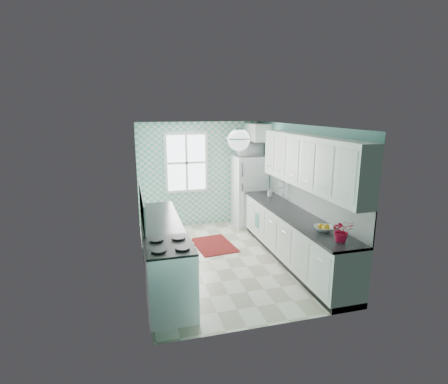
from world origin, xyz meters
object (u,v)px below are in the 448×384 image
object	(u,v)px
fridge	(249,191)
stove	(171,278)
ceiling_light	(239,140)
sink	(275,201)
fruit_bowl	(324,228)
potted_plant	(342,231)
microwave	(250,149)

from	to	relation	value
fridge	stove	size ratio (longest dim) A/B	1.72
ceiling_light	sink	bearing A→B (deg)	46.96
ceiling_light	fruit_bowl	xyz separation A→B (m)	(1.20, -0.61, -1.35)
potted_plant	microwave	world-z (taller)	microwave
ceiling_light	stove	size ratio (longest dim) A/B	0.35
stove	microwave	bearing A→B (deg)	55.82
microwave	fruit_bowl	bearing A→B (deg)	89.82
stove	potted_plant	world-z (taller)	potted_plant
stove	fruit_bowl	bearing A→B (deg)	3.10
fridge	sink	bearing A→B (deg)	-85.46
fruit_bowl	sink	bearing A→B (deg)	89.90
fridge	sink	distance (m)	1.34
sink	microwave	size ratio (longest dim) A/B	1.03
potted_plant	microwave	distance (m)	3.79
potted_plant	stove	bearing A→B (deg)	171.37
sink	fruit_bowl	xyz separation A→B (m)	(-0.00, -1.90, 0.05)
ceiling_light	potted_plant	distance (m)	2.03
stove	potted_plant	bearing A→B (deg)	-8.26
ceiling_light	sink	world-z (taller)	ceiling_light
microwave	stove	bearing A→B (deg)	53.68
potted_plant	fridge	bearing A→B (deg)	91.39
microwave	fridge	bearing A→B (deg)	52.07
fruit_bowl	microwave	distance (m)	3.36
fruit_bowl	potted_plant	bearing A→B (deg)	-90.00
ceiling_light	potted_plant	bearing A→B (deg)	-42.31
ceiling_light	fridge	world-z (taller)	ceiling_light
fridge	microwave	size ratio (longest dim) A/B	3.06
fridge	potted_plant	world-z (taller)	fridge
sink	potted_plant	bearing A→B (deg)	-88.66
fruit_bowl	potted_plant	world-z (taller)	potted_plant
stove	sink	xyz separation A→B (m)	(2.40, 2.02, 0.41)
fruit_bowl	microwave	xyz separation A→B (m)	(-0.09, 3.24, 0.88)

